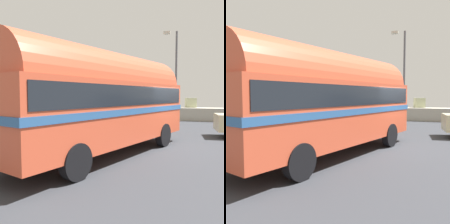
{
  "view_description": "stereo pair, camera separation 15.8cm",
  "coord_description": "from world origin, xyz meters",
  "views": [
    {
      "loc": [
        1.44,
        -10.58,
        2.16
      ],
      "look_at": [
        -1.62,
        -1.46,
        1.51
      ],
      "focal_mm": 39.85,
      "sensor_mm": 36.0,
      "label": 1
    },
    {
      "loc": [
        1.59,
        -10.52,
        2.16
      ],
      "look_at": [
        -1.62,
        -1.46,
        1.51
      ],
      "focal_mm": 39.85,
      "sensor_mm": 36.0,
      "label": 2
    }
  ],
  "objects": [
    {
      "name": "breakwater",
      "position": [
        0.04,
        11.8,
        0.8
      ],
      "size": [
        31.36,
        2.47,
        2.5
      ],
      "color": "#B0AB9B",
      "rests_on": "ground"
    },
    {
      "name": "vintage_coach",
      "position": [
        -1.63,
        -2.25,
        2.05
      ],
      "size": [
        4.88,
        8.91,
        3.7
      ],
      "rotation": [
        0.0,
        0.0,
        -0.3
      ],
      "color": "black",
      "rests_on": "ground"
    },
    {
      "name": "lamp_post",
      "position": [
        0.09,
        6.87,
        3.64
      ],
      "size": [
        0.92,
        0.37,
        6.46
      ],
      "color": "#5B5B60",
      "rests_on": "ground"
    },
    {
      "name": "ground",
      "position": [
        0.0,
        0.0,
        0.01
      ],
      "size": [
        32.0,
        26.0,
        0.02
      ],
      "color": "#32343A"
    }
  ]
}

